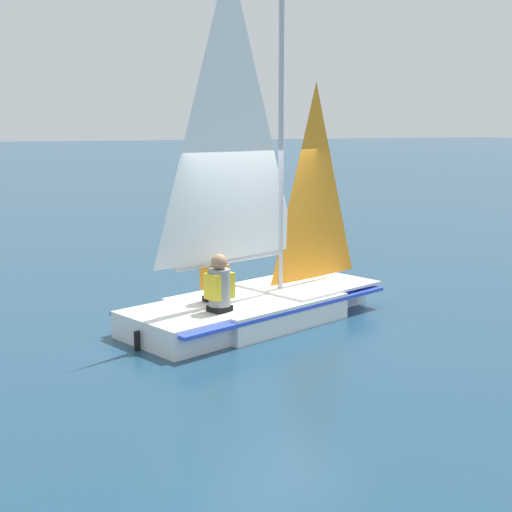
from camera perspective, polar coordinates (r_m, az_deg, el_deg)
The scene contains 4 objects.
ground_plane at distance 10.63m, azimuth 0.00°, elevation -5.17°, with size 260.00×260.00×0.00m, color navy.
sailboat_main at distance 10.45m, azimuth -0.08°, elevation -1.56°, with size 4.32×2.76×5.24m.
sailor_helm at distance 10.18m, azimuth -3.33°, elevation -2.22°, with size 0.40×0.37×1.16m.
sailor_crew at distance 9.63m, azimuth -2.94°, elevation -3.02°, with size 0.40×0.37×1.16m.
Camera 1 is at (-4.58, -9.16, 2.85)m, focal length 50.00 mm.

